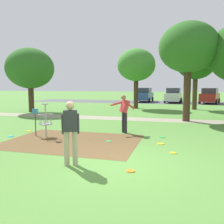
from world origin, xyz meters
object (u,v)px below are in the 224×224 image
disc_golf_basket (45,119)px  parked_car_center_right (210,96)px  frisbee_mid_grass (29,131)px  tree_far_left (196,63)px  frisbee_by_tee (162,137)px  frisbee_far_right (173,153)px  player_throwing (70,129)px  parked_car_center_left (173,95)px  tree_near_right (30,69)px  tree_mid_center (136,65)px  frisbee_near_basket (161,144)px  frisbee_far_left (131,171)px  frisbee_scattered_b (109,141)px  parked_car_leftmost (144,95)px  tree_mid_left (188,48)px  player_foreground_watching (124,111)px  frisbee_scattered_a (11,136)px

disc_golf_basket → parked_car_center_right: bearing=67.7°
frisbee_mid_grass → tree_far_left: (8.08, 12.99, 4.05)m
frisbee_by_tee → frisbee_far_right: same height
frisbee_by_tee → parked_car_center_right: size_ratio=0.05×
player_throwing → parked_car_center_left: bearing=85.1°
player_throwing → parked_car_center_right: 25.65m
tree_near_right → tree_mid_center: (7.64, 5.30, 0.52)m
frisbee_far_right → frisbee_by_tee: bearing=101.9°
frisbee_near_basket → player_throwing: bearing=-125.6°
tree_far_left → frisbee_far_left: bearing=-98.5°
player_throwing → frisbee_scattered_b: bearing=85.8°
parked_car_leftmost → parked_car_center_right: (7.97, -0.93, 0.00)m
parked_car_center_left → tree_mid_left: bearing=-86.3°
parked_car_center_left → player_foreground_watching: bearing=-94.9°
frisbee_far_left → tree_far_left: (2.53, 16.82, 4.05)m
tree_near_right → parked_car_center_right: bearing=42.3°
player_foreground_watching → parked_car_leftmost: size_ratio=0.40×
frisbee_far_left → frisbee_far_right: size_ratio=0.99×
disc_golf_basket → parked_car_center_left: 22.76m
player_throwing → tree_mid_left: size_ratio=0.29×
disc_golf_basket → player_foreground_watching: player_foreground_watching is taller
frisbee_near_basket → disc_golf_basket: bearing=-179.6°
player_throwing → frisbee_scattered_a: (-3.98, 2.63, -0.96)m
frisbee_near_basket → tree_mid_left: size_ratio=0.04×
frisbee_by_tee → parked_car_center_left: 21.11m
frisbee_near_basket → frisbee_far_left: 3.07m
frisbee_far_right → parked_car_center_left: size_ratio=0.05×
frisbee_by_tee → frisbee_scattered_a: 6.29m
parked_car_leftmost → player_foreground_watching: bearing=-84.6°
parked_car_center_right → player_foreground_watching: bearing=-106.5°
tree_mid_center → frisbee_scattered_a: bearing=-101.8°
player_foreground_watching → parked_car_center_right: parked_car_center_right is taller
tree_near_right → parked_car_center_left: bearing=52.3°
frisbee_mid_grass → tree_mid_left: tree_mid_left is taller
tree_mid_center → tree_far_left: tree_mid_center is taller
frisbee_far_left → parked_car_center_right: parked_car_center_right is taller
frisbee_far_right → frisbee_scattered_a: 6.62m
frisbee_by_tee → frisbee_near_basket: bearing=-88.9°
frisbee_far_right → frisbee_far_left: bearing=-116.9°
frisbee_far_right → frisbee_scattered_b: 2.58m
tree_mid_center → parked_car_center_left: 9.89m
frisbee_near_basket → tree_mid_center: bearing=103.6°
player_throwing → frisbee_scattered_b: 3.02m
player_throwing → frisbee_scattered_a: 4.86m
frisbee_scattered_a → parked_car_leftmost: bearing=84.1°
frisbee_near_basket → frisbee_scattered_a: bearing=-176.6°
frisbee_near_basket → frisbee_mid_grass: bearing=172.4°
frisbee_far_right → tree_far_left: tree_far_left is taller
frisbee_far_left → parked_car_center_right: size_ratio=0.05×
player_foreground_watching → frisbee_scattered_b: bearing=-96.0°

